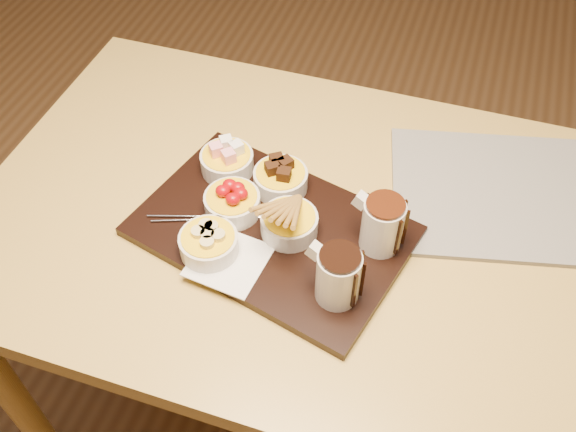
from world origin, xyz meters
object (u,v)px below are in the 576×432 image
(dining_table, at_px, (302,249))
(serving_board, at_px, (272,231))
(pitcher_milk_chocolate, at_px, (382,225))
(newspaper, at_px, (500,194))
(bowl_strawberries, at_px, (232,204))
(pitcher_dark_chocolate, at_px, (338,277))

(dining_table, height_order, serving_board, serving_board)
(dining_table, relative_size, pitcher_milk_chocolate, 12.42)
(pitcher_milk_chocolate, distance_m, newspaper, 0.28)
(bowl_strawberries, bearing_deg, dining_table, 19.73)
(pitcher_milk_chocolate, xyz_separation_m, newspaper, (0.19, 0.20, -0.06))
(dining_table, distance_m, bowl_strawberries, 0.18)
(bowl_strawberries, height_order, newspaper, bowl_strawberries)
(dining_table, height_order, pitcher_milk_chocolate, pitcher_milk_chocolate)
(dining_table, xyz_separation_m, serving_board, (-0.04, -0.06, 0.11))
(serving_board, bearing_deg, dining_table, 70.10)
(dining_table, bearing_deg, pitcher_dark_chocolate, -56.17)
(serving_board, bearing_deg, bowl_strawberries, -176.42)
(newspaper, bearing_deg, dining_table, -167.04)
(newspaper, bearing_deg, bowl_strawberries, -168.58)
(dining_table, relative_size, newspaper, 3.01)
(serving_board, distance_m, newspaper, 0.43)
(serving_board, bearing_deg, newspaper, 44.92)
(serving_board, bearing_deg, pitcher_dark_chocolate, -19.98)
(pitcher_dark_chocolate, distance_m, pitcher_milk_chocolate, 0.13)
(newspaper, bearing_deg, serving_board, -162.47)
(dining_table, height_order, pitcher_dark_chocolate, pitcher_dark_chocolate)
(serving_board, height_order, bowl_strawberries, bowl_strawberries)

